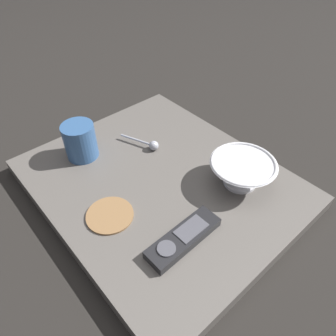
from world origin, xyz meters
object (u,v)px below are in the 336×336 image
(cereal_bowl, at_px, (242,171))
(drink_coaster, at_px, (110,215))
(tv_remote_near, at_px, (183,238))
(coffee_mug, at_px, (80,141))
(teaspoon, at_px, (151,145))

(cereal_bowl, distance_m, drink_coaster, 0.32)
(drink_coaster, bearing_deg, tv_remote_near, 116.45)
(coffee_mug, distance_m, teaspoon, 0.19)
(cereal_bowl, bearing_deg, tv_remote_near, 8.08)
(coffee_mug, xyz_separation_m, tv_remote_near, (-0.02, 0.38, -0.04))
(coffee_mug, relative_size, tv_remote_near, 0.55)
(tv_remote_near, bearing_deg, cereal_bowl, -171.92)
(coffee_mug, height_order, teaspoon, coffee_mug)
(cereal_bowl, distance_m, coffee_mug, 0.42)
(tv_remote_near, relative_size, drink_coaster, 1.66)
(cereal_bowl, xyz_separation_m, coffee_mug, (0.23, -0.35, 0.01))
(teaspoon, bearing_deg, coffee_mug, -32.60)
(cereal_bowl, height_order, coffee_mug, coffee_mug)
(drink_coaster, bearing_deg, teaspoon, -150.54)
(drink_coaster, bearing_deg, coffee_mug, -105.64)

